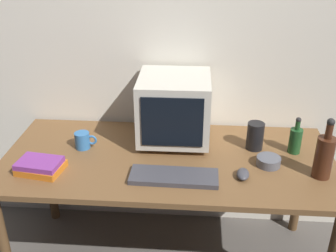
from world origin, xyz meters
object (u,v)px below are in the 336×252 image
(keyboard, at_px, (174,177))
(bottle_tall, at_px, (324,155))
(bottle_short, at_px, (295,139))
(computer_mouse, at_px, (243,174))
(metal_canister, at_px, (255,136))
(crt_monitor, at_px, (174,108))
(cd_spindle, at_px, (268,161))
(mug, at_px, (83,140))
(book_stack, at_px, (40,166))

(keyboard, height_order, bottle_tall, bottle_tall)
(keyboard, relative_size, bottle_short, 2.06)
(computer_mouse, height_order, metal_canister, metal_canister)
(crt_monitor, height_order, cd_spindle, crt_monitor)
(metal_canister, bearing_deg, bottle_short, -6.73)
(metal_canister, bearing_deg, crt_monitor, 171.42)
(mug, xyz_separation_m, cd_spindle, (0.97, -0.10, -0.02))
(computer_mouse, relative_size, bottle_tall, 0.33)
(bottle_short, bearing_deg, cd_spindle, -137.11)
(crt_monitor, bearing_deg, bottle_tall, -23.40)
(computer_mouse, distance_m, metal_canister, 0.31)
(bottle_short, distance_m, book_stack, 1.31)
(mug, bearing_deg, bottle_short, 2.00)
(keyboard, relative_size, book_stack, 1.80)
(keyboard, relative_size, computer_mouse, 4.20)
(book_stack, bearing_deg, computer_mouse, 1.12)
(book_stack, distance_m, metal_canister, 1.11)
(crt_monitor, distance_m, cd_spindle, 0.57)
(book_stack, relative_size, metal_canister, 1.55)
(keyboard, bearing_deg, computer_mouse, 7.47)
(bottle_tall, bearing_deg, crt_monitor, 156.60)
(computer_mouse, bearing_deg, mug, 171.26)
(bottle_short, bearing_deg, bottle_tall, -69.87)
(computer_mouse, bearing_deg, crt_monitor, 141.14)
(crt_monitor, xyz_separation_m, computer_mouse, (0.35, -0.35, -0.17))
(computer_mouse, height_order, cd_spindle, cd_spindle)
(crt_monitor, bearing_deg, mug, -164.97)
(computer_mouse, xyz_separation_m, book_stack, (-0.98, -0.02, 0.01))
(bottle_short, height_order, mug, bottle_short)
(crt_monitor, bearing_deg, book_stack, -149.46)
(bottle_short, relative_size, book_stack, 0.87)
(computer_mouse, bearing_deg, book_stack, -172.63)
(bottle_tall, relative_size, metal_canister, 2.05)
(computer_mouse, height_order, bottle_short, bottle_short)
(book_stack, height_order, metal_canister, metal_canister)
(book_stack, relative_size, mug, 1.94)
(computer_mouse, relative_size, mug, 0.83)
(bottle_tall, bearing_deg, bottle_short, 110.13)
(bottle_short, bearing_deg, book_stack, -167.53)
(keyboard, relative_size, bottle_tall, 1.37)
(bottle_short, distance_m, mug, 1.13)
(cd_spindle, bearing_deg, crt_monitor, 154.48)
(crt_monitor, distance_m, computer_mouse, 0.53)
(keyboard, distance_m, metal_canister, 0.53)
(computer_mouse, distance_m, cd_spindle, 0.18)
(crt_monitor, xyz_separation_m, mug, (-0.48, -0.13, -0.15))
(keyboard, bearing_deg, bottle_tall, 7.22)
(crt_monitor, height_order, bottle_tall, crt_monitor)
(keyboard, height_order, cd_spindle, cd_spindle)
(bottle_short, bearing_deg, computer_mouse, -138.00)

